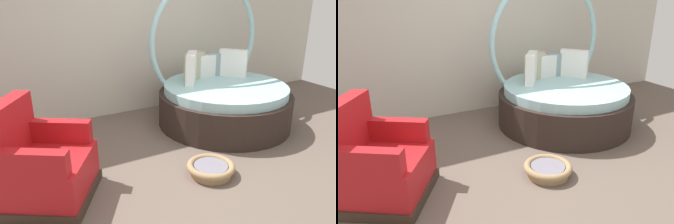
# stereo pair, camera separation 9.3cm
# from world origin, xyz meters

# --- Properties ---
(ground_plane) EXTENTS (8.00, 8.00, 0.02)m
(ground_plane) POSITION_xyz_m (0.00, 0.00, -0.01)
(ground_plane) COLOR #66564C
(back_wall) EXTENTS (8.00, 0.12, 2.89)m
(back_wall) POSITION_xyz_m (0.00, 2.29, 1.45)
(back_wall) COLOR beige
(back_wall) RESTS_ON ground_plane
(round_daybed) EXTENTS (1.87, 1.87, 2.05)m
(round_daybed) POSITION_xyz_m (1.04, 1.18, 0.40)
(round_daybed) COLOR #2D231E
(round_daybed) RESTS_ON ground_plane
(red_armchair) EXTENTS (1.10, 1.10, 0.94)m
(red_armchair) POSITION_xyz_m (-1.56, 0.45, 0.33)
(red_armchair) COLOR #38281E
(red_armchair) RESTS_ON ground_plane
(pet_basket) EXTENTS (0.51, 0.51, 0.13)m
(pet_basket) POSITION_xyz_m (0.05, 0.04, 0.07)
(pet_basket) COLOR #9E7F56
(pet_basket) RESTS_ON ground_plane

